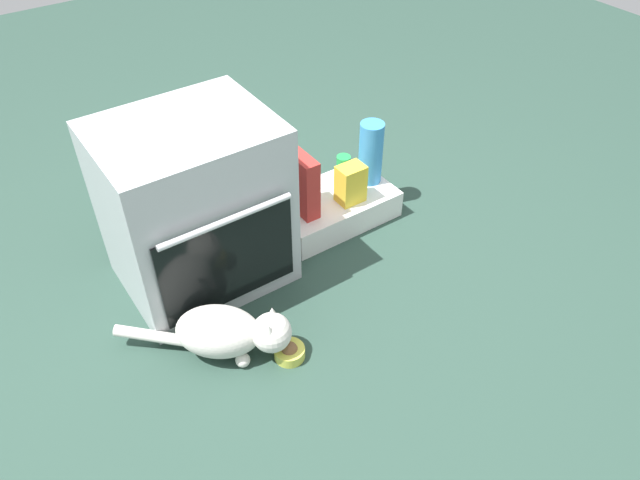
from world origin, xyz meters
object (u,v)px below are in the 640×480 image
food_bowl (289,352)px  cereal_box (302,184)px  snack_bag (351,184)px  water_bottle (371,153)px  soda_can (343,167)px  pantry_cabinet (333,207)px  oven (195,207)px  cat (228,332)px

food_bowl → cereal_box: bearing=52.6°
snack_bag → water_bottle: bearing=24.2°
food_bowl → soda_can: 0.99m
pantry_cabinet → cereal_box: (-0.17, -0.01, 0.21)m
soda_can → water_bottle: (0.09, -0.08, 0.09)m
oven → food_bowl: oven is taller
pantry_cabinet → water_bottle: (0.21, 0.00, 0.22)m
oven → pantry_cabinet: oven is taller
snack_bag → cereal_box: (-0.22, 0.06, 0.05)m
pantry_cabinet → food_bowl: (-0.60, -0.57, -0.04)m
soda_can → snack_bag: (-0.08, -0.16, 0.03)m
cereal_box → soda_can: bearing=18.2°
food_bowl → pantry_cabinet: bearing=43.6°
oven → water_bottle: oven is taller
oven → food_bowl: bearing=-84.4°
food_bowl → cereal_box: (0.43, 0.56, 0.24)m
oven → cereal_box: oven is taller
soda_can → cereal_box: cereal_box is taller
oven → snack_bag: size_ratio=3.94×
water_bottle → soda_can: bearing=138.9°
oven → water_bottle: bearing=0.1°
pantry_cabinet → food_bowl: 0.83m
cereal_box → water_bottle: size_ratio=0.93×
soda_can → cereal_box: 0.32m
cat → soda_can: 1.03m
cat → snack_bag: size_ratio=3.00×
cereal_box → food_bowl: bearing=-127.4°
pantry_cabinet → water_bottle: 0.30m
pantry_cabinet → cereal_box: bearing=-176.4°
pantry_cabinet → snack_bag: size_ratio=3.11×
pantry_cabinet → cat: cat is taller
soda_can → cereal_box: size_ratio=0.43×
cat → snack_bag: (0.81, 0.36, 0.11)m
pantry_cabinet → water_bottle: bearing=1.0°
food_bowl → soda_can: size_ratio=0.95×
pantry_cabinet → soda_can: soda_can is taller
pantry_cabinet → cereal_box: size_ratio=2.00×
food_bowl → water_bottle: 1.03m
snack_bag → water_bottle: 0.19m
oven → soda_can: size_ratio=5.91×
food_bowl → cereal_box: 0.75m
cat → soda_can: size_ratio=4.50×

